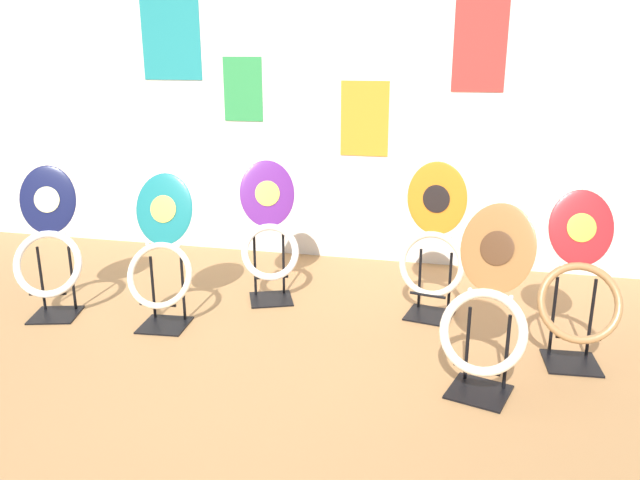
% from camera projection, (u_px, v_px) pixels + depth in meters
% --- Properties ---
extents(ground_plane, '(14.00, 14.00, 0.00)m').
position_uv_depth(ground_plane, '(177.00, 419.00, 2.86)').
color(ground_plane, '#A37547').
extents(wall_back, '(8.00, 0.07, 2.60)m').
position_uv_depth(wall_back, '(311.00, 94.00, 4.84)').
color(wall_back, silver).
rests_on(wall_back, ground_plane).
extents(toilet_seat_display_navy_moon, '(0.46, 0.39, 0.94)m').
position_uv_depth(toilet_seat_display_navy_moon, '(48.00, 248.00, 3.87)').
color(toilet_seat_display_navy_moon, black).
rests_on(toilet_seat_display_navy_moon, ground_plane).
extents(toilet_seat_display_orange_sun, '(0.43, 0.33, 0.99)m').
position_uv_depth(toilet_seat_display_orange_sun, '(433.00, 247.00, 3.84)').
color(toilet_seat_display_orange_sun, black).
rests_on(toilet_seat_display_orange_sun, ground_plane).
extents(toilet_seat_display_woodgrain, '(0.47, 0.45, 0.92)m').
position_uv_depth(toilet_seat_display_woodgrain, '(486.00, 315.00, 2.98)').
color(toilet_seat_display_woodgrain, black).
rests_on(toilet_seat_display_woodgrain, ground_plane).
extents(toilet_seat_display_purple_note, '(0.47, 0.44, 0.93)m').
position_uv_depth(toilet_seat_display_purple_note, '(269.00, 236.00, 4.14)').
color(toilet_seat_display_purple_note, black).
rests_on(toilet_seat_display_purple_note, ground_plane).
extents(toilet_seat_display_crimson_swirl, '(0.45, 0.37, 0.92)m').
position_uv_depth(toilet_seat_display_crimson_swirl, '(579.00, 291.00, 3.26)').
color(toilet_seat_display_crimson_swirl, black).
rests_on(toilet_seat_display_crimson_swirl, ground_plane).
extents(toilet_seat_display_teal_sax, '(0.42, 0.37, 0.92)m').
position_uv_depth(toilet_seat_display_teal_sax, '(162.00, 255.00, 3.74)').
color(toilet_seat_display_teal_sax, black).
rests_on(toilet_seat_display_teal_sax, ground_plane).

